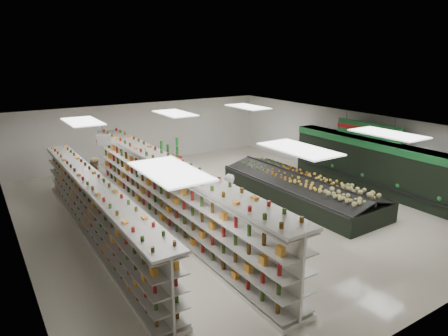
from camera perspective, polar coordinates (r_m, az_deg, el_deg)
floor at (r=15.46m, az=-0.13°, el=-5.74°), size 16.00×16.00×0.00m
ceiling at (r=14.56m, az=-0.14°, el=6.01°), size 14.00×16.00×0.02m
wall_back at (r=21.92m, az=-11.48°, el=4.94°), size 14.00×0.02×3.20m
wall_front at (r=9.68m, az=26.80°, el=-11.38°), size 14.00×0.02×3.20m
wall_left at (r=12.82m, az=-27.67°, el=-4.81°), size 0.02×16.00×3.20m
wall_right at (r=19.49m, az=17.53°, el=3.09°), size 0.02×16.00×3.20m
produce_wall_case at (r=18.31m, az=20.04°, el=0.88°), size 0.93×8.00×2.20m
aisle_sign_near at (r=11.24m, az=-11.07°, el=0.21°), size 0.52×0.06×0.75m
aisle_sign_far at (r=14.93m, az=-16.83°, el=3.81°), size 0.52×0.06×0.75m
hortifruti_banner at (r=17.79m, az=19.91°, el=5.13°), size 0.12×3.20×0.95m
gondola_left at (r=13.37m, az=-17.76°, el=-6.08°), size 0.85×11.21×1.94m
gondola_center at (r=13.88m, az=-7.86°, el=-3.92°), size 1.06×13.11×2.27m
produce_island at (r=16.49m, az=10.78°, el=-2.79°), size 2.75×7.25×1.07m
soda_endcap at (r=19.14m, az=-8.39°, el=1.11°), size 1.58×1.30×1.73m
shopper_main at (r=13.56m, az=0.62°, el=-4.67°), size 0.73×0.51×1.90m
shopper_background at (r=16.86m, az=-17.79°, el=-1.46°), size 0.66×0.94×1.77m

